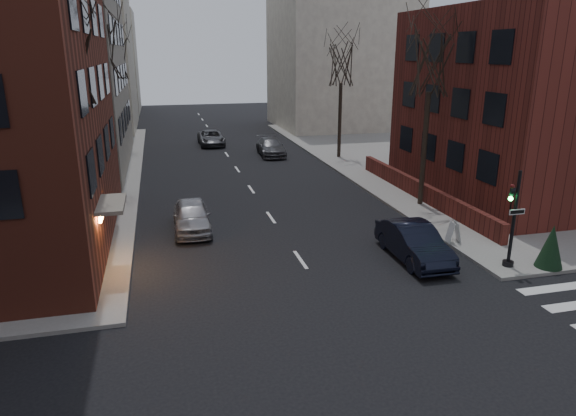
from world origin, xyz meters
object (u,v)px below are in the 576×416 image
object	(u,v)px
tree_left_b	(95,45)
tree_right_a	(431,62)
streetlamp_far	(127,100)
streetlamp_near	(109,133)
tree_left_a	(63,54)
sandwich_board	(454,232)
parked_sedan	(414,242)
evergreen_shrub	(551,246)
tree_left_c	(114,57)
traffic_signal	(512,225)
car_lane_silver	(192,216)
car_lane_gray	(271,147)
car_lane_far	(211,138)
tree_right_b	(341,64)

from	to	relation	value
tree_left_b	tree_right_a	size ratio (longest dim) A/B	1.11
streetlamp_far	streetlamp_near	bearing A→B (deg)	-90.00
tree_left_a	sandwich_board	bearing A→B (deg)	-7.06
parked_sedan	evergreen_shrub	bearing A→B (deg)	-25.55
streetlamp_near	tree_left_c	bearing A→B (deg)	91.91
tree_left_b	tree_left_c	size ratio (longest dim) A/B	1.11
traffic_signal	tree_left_b	xyz separation A→B (m)	(-16.74, 17.01, 7.00)
streetlamp_far	parked_sedan	distance (m)	33.87
parked_sedan	car_lane_silver	size ratio (longest dim) A/B	1.06
tree_left_b	parked_sedan	distance (m)	21.84
traffic_signal	streetlamp_near	world-z (taller)	streetlamp_near
tree_left_b	car_lane_gray	size ratio (longest dim) A/B	2.16
tree_left_c	parked_sedan	bearing A→B (deg)	-65.14
tree_left_b	car_lane_silver	bearing A→B (deg)	-63.33
tree_left_a	car_lane_far	size ratio (longest dim) A/B	2.08
tree_left_c	car_lane_far	size ratio (longest dim) A/B	1.97
tree_left_c	tree_right_a	world-z (taller)	same
parked_sedan	sandwich_board	distance (m)	2.85
streetlamp_near	car_lane_silver	bearing A→B (deg)	-52.05
streetlamp_near	parked_sedan	size ratio (longest dim) A/B	1.33
car_lane_far	streetlamp_near	bearing A→B (deg)	-111.88
car_lane_silver	car_lane_gray	bearing A→B (deg)	67.16
sandwich_board	evergreen_shrub	world-z (taller)	evergreen_shrub
tree_right_b	car_lane_silver	size ratio (longest dim) A/B	2.07
tree_left_b	tree_right_b	world-z (taller)	tree_left_b
tree_left_c	car_lane_far	bearing A→B (deg)	6.49
traffic_signal	tree_left_b	size ratio (longest dim) A/B	0.37
streetlamp_far	evergreen_shrub	xyz separation A→B (m)	(17.72, -33.50, -3.19)
tree_left_b	car_lane_silver	distance (m)	13.03
car_lane_silver	traffic_signal	bearing A→B (deg)	-32.04
tree_right_b	car_lane_gray	size ratio (longest dim) A/B	1.84
streetlamp_near	car_lane_gray	distance (m)	17.69
traffic_signal	tree_left_c	size ratio (longest dim) A/B	0.41
traffic_signal	tree_left_a	bearing A→B (deg)	163.35
tree_right_b	evergreen_shrub	size ratio (longest dim) A/B	5.13
car_lane_gray	car_lane_far	distance (m)	7.63
traffic_signal	car_lane_silver	size ratio (longest dim) A/B	0.90
tree_left_c	parked_sedan	distance (m)	32.91
tree_left_a	tree_right_b	world-z (taller)	tree_left_a
car_lane_silver	car_lane_far	size ratio (longest dim) A/B	0.90
sandwich_board	traffic_signal	bearing A→B (deg)	-67.57
traffic_signal	sandwich_board	world-z (taller)	traffic_signal
car_lane_gray	car_lane_silver	bearing A→B (deg)	-111.37
evergreen_shrub	tree_left_a	bearing A→B (deg)	163.29
tree_left_a	tree_left_c	size ratio (longest dim) A/B	1.06
parked_sedan	car_lane_silver	bearing A→B (deg)	146.48
tree_right_a	streetlamp_far	xyz separation A→B (m)	(-17.00, 24.00, -3.79)
tree_left_c	car_lane_far	xyz separation A→B (m)	(8.00, 0.91, -7.34)
traffic_signal	streetlamp_near	xyz separation A→B (m)	(-16.14, 13.01, 2.33)
tree_left_a	car_lane_gray	bearing A→B (deg)	59.02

